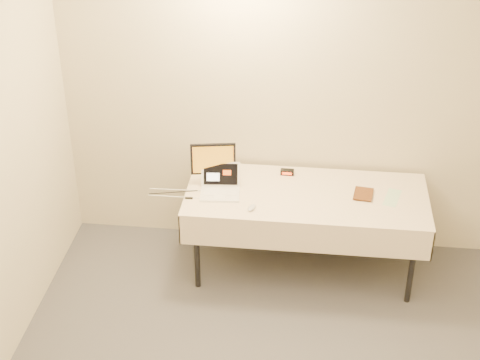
# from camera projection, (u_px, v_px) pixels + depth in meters

# --- Properties ---
(back_wall) EXTENTS (4.00, 0.10, 2.70)m
(back_wall) POSITION_uv_depth(u_px,v_px,m) (312.00, 96.00, 5.72)
(back_wall) COLOR beige
(back_wall) RESTS_ON ground
(table) EXTENTS (1.86, 0.81, 0.74)m
(table) POSITION_uv_depth(u_px,v_px,m) (306.00, 201.00, 5.68)
(table) COLOR black
(table) RESTS_ON ground
(laptop) EXTENTS (0.32, 0.30, 0.20)m
(laptop) POSITION_uv_depth(u_px,v_px,m) (220.00, 186.00, 5.65)
(laptop) COLOR white
(laptop) RESTS_ON table
(monitor) EXTENTS (0.35, 0.14, 0.36)m
(monitor) POSITION_uv_depth(u_px,v_px,m) (213.00, 161.00, 5.66)
(monitor) COLOR black
(monitor) RESTS_ON table
(book) EXTENTS (0.14, 0.04, 0.19)m
(book) POSITION_uv_depth(u_px,v_px,m) (355.00, 184.00, 5.59)
(book) COLOR brown
(book) RESTS_ON table
(alarm_clock) EXTENTS (0.11, 0.05, 0.04)m
(alarm_clock) POSITION_uv_depth(u_px,v_px,m) (287.00, 172.00, 5.88)
(alarm_clock) COLOR black
(alarm_clock) RESTS_ON table
(clicker) EXTENTS (0.08, 0.11, 0.02)m
(clicker) POSITION_uv_depth(u_px,v_px,m) (252.00, 208.00, 5.46)
(clicker) COLOR #BBBBBE
(clicker) RESTS_ON table
(paper_form) EXTENTS (0.16, 0.28, 0.00)m
(paper_form) POSITION_uv_depth(u_px,v_px,m) (392.00, 198.00, 5.60)
(paper_form) COLOR #C2EDBC
(paper_form) RESTS_ON table
(usb_dongle) EXTENTS (0.06, 0.02, 0.01)m
(usb_dongle) POSITION_uv_depth(u_px,v_px,m) (189.00, 198.00, 5.58)
(usb_dongle) COLOR black
(usb_dongle) RESTS_ON table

